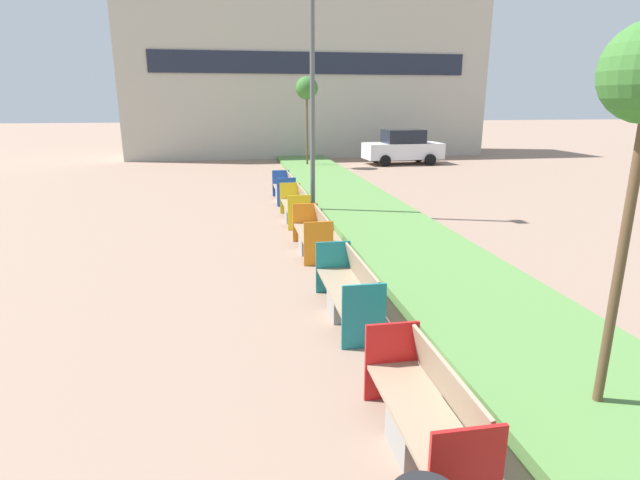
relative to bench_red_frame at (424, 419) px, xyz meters
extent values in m
cube|color=#568442|center=(2.26, 6.01, -0.27)|extent=(2.80, 120.00, 0.18)
cube|color=#B2AD9E|center=(3.06, 28.70, 4.59)|extent=(21.79, 5.29, 9.91)
cube|color=#1E2333|center=(3.06, 26.01, 5.09)|extent=(18.30, 0.08, 1.20)
cube|color=gray|center=(-0.04, 0.00, -0.15)|extent=(0.52, 0.60, 0.42)
cube|color=gray|center=(-0.04, 0.00, 0.08)|extent=(0.58, 1.84, 0.05)
cube|color=gray|center=(0.23, 0.00, 0.34)|extent=(0.14, 1.77, 0.48)
cube|color=red|center=(-0.04, -0.94, 0.11)|extent=(0.62, 0.04, 0.94)
cube|color=red|center=(-0.04, 0.94, 0.11)|extent=(0.62, 0.04, 0.94)
cube|color=gray|center=(-0.04, 3.25, -0.15)|extent=(0.52, 0.60, 0.42)
cube|color=gray|center=(-0.04, 3.25, 0.08)|extent=(0.58, 2.12, 0.05)
cube|color=gray|center=(0.23, 3.25, 0.34)|extent=(0.14, 2.03, 0.48)
cube|color=#197A7F|center=(-0.04, 2.18, 0.11)|extent=(0.62, 0.04, 0.94)
cube|color=#197A7F|center=(-0.04, 4.33, 0.11)|extent=(0.62, 0.04, 0.94)
cube|color=gray|center=(-0.04, 6.83, -0.15)|extent=(0.52, 0.60, 0.42)
cube|color=gray|center=(-0.04, 6.83, 0.08)|extent=(0.58, 1.88, 0.05)
cube|color=gray|center=(0.23, 6.83, 0.34)|extent=(0.14, 1.81, 0.48)
cube|color=orange|center=(-0.04, 5.87, 0.11)|extent=(0.62, 0.04, 0.94)
cube|color=orange|center=(-0.04, 7.79, 0.11)|extent=(0.62, 0.04, 0.94)
cube|color=gray|center=(-0.04, 9.97, -0.15)|extent=(0.52, 0.60, 0.42)
cube|color=gray|center=(-0.04, 9.97, 0.08)|extent=(0.58, 2.07, 0.05)
cube|color=gray|center=(0.23, 9.97, 0.34)|extent=(0.14, 1.99, 0.48)
cube|color=yellow|center=(-0.04, 8.92, 0.11)|extent=(0.62, 0.04, 0.94)
cube|color=yellow|center=(-0.04, 11.03, 0.11)|extent=(0.62, 0.04, 0.94)
cube|color=gray|center=(-0.04, 13.02, -0.15)|extent=(0.52, 0.60, 0.42)
cube|color=gray|center=(-0.04, 13.02, 0.08)|extent=(0.58, 1.83, 0.05)
cube|color=gray|center=(0.23, 13.02, 0.34)|extent=(0.14, 1.76, 0.48)
cube|color=blue|center=(-0.04, 12.08, 0.11)|extent=(0.62, 0.04, 0.94)
cube|color=blue|center=(-0.04, 13.95, 0.11)|extent=(0.62, 0.04, 0.94)
cylinder|color=#56595B|center=(0.61, 10.70, 3.57)|extent=(0.14, 0.14, 7.86)
cylinder|color=brown|center=(2.09, 0.25, 1.30)|extent=(0.10, 0.10, 3.32)
cylinder|color=brown|center=(2.09, 21.84, 1.47)|extent=(0.10, 0.10, 3.66)
sphere|color=#38702D|center=(2.09, 21.84, 3.61)|extent=(1.12, 1.12, 1.12)
cube|color=silver|center=(7.48, 22.48, 0.36)|extent=(4.27, 1.93, 0.84)
cube|color=black|center=(7.48, 22.48, 1.14)|extent=(2.16, 1.63, 0.72)
cylinder|color=black|center=(8.74, 21.58, -0.06)|extent=(0.60, 0.20, 0.60)
cylinder|color=black|center=(8.74, 23.38, -0.06)|extent=(0.60, 0.20, 0.60)
cylinder|color=black|center=(6.22, 21.58, -0.06)|extent=(0.60, 0.20, 0.60)
cylinder|color=black|center=(6.22, 23.38, -0.06)|extent=(0.60, 0.20, 0.60)
camera|label=1|loc=(-1.71, -3.94, 2.95)|focal=28.00mm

